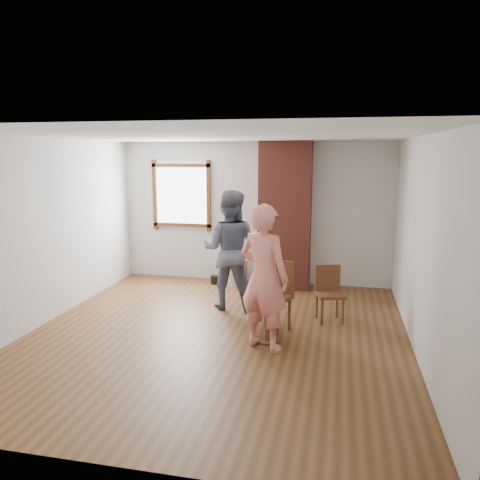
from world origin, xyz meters
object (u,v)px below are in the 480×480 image
at_px(man, 230,250).
at_px(person_pink, 264,277).
at_px(stoneware_crock, 237,272).
at_px(dining_chair_left, 274,292).
at_px(side_table, 268,312).
at_px(dining_chair_right, 329,290).

bearing_deg(man, person_pink, 119.07).
height_order(stoneware_crock, person_pink, person_pink).
height_order(dining_chair_left, side_table, dining_chair_left).
bearing_deg(man, side_table, 123.30).
xyz_separation_m(dining_chair_left, man, (-0.82, 0.84, 0.38)).
bearing_deg(side_table, stoneware_crock, 110.98).
bearing_deg(stoneware_crock, person_pink, -70.83).
relative_size(dining_chair_left, man, 0.52).
distance_m(side_table, person_pink, 0.53).
height_order(stoneware_crock, man, man).
relative_size(dining_chair_right, person_pink, 0.44).
height_order(stoneware_crock, dining_chair_right, dining_chair_right).
bearing_deg(man, stoneware_crock, -81.94).
bearing_deg(side_table, person_pink, -97.47).
xyz_separation_m(stoneware_crock, dining_chair_left, (0.98, -2.08, 0.30)).
relative_size(stoneware_crock, dining_chair_left, 0.50).
height_order(dining_chair_left, person_pink, person_pink).
bearing_deg(side_table, dining_chair_right, 53.27).
bearing_deg(person_pink, stoneware_crock, -47.43).
distance_m(stoneware_crock, man, 1.42).
bearing_deg(person_pink, dining_chair_left, -71.24).
distance_m(dining_chair_left, person_pink, 0.70).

